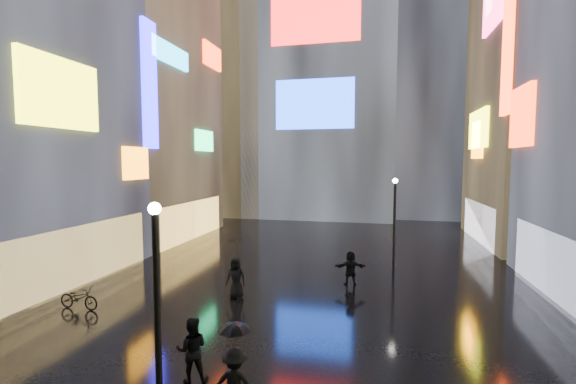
% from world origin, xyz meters
% --- Properties ---
extents(ground, '(140.00, 140.00, 0.00)m').
position_xyz_m(ground, '(0.00, 20.00, 0.00)').
color(ground, black).
rests_on(ground, ground).
extents(building_left_far, '(10.28, 12.00, 22.00)m').
position_xyz_m(building_left_far, '(-15.98, 26.00, 10.98)').
color(building_left_far, black).
rests_on(building_left_far, ground).
extents(building_right_far, '(10.28, 12.00, 28.00)m').
position_xyz_m(building_right_far, '(15.98, 30.00, 13.98)').
color(building_right_far, black).
rests_on(building_right_far, ground).
extents(tower_main, '(16.00, 14.20, 42.00)m').
position_xyz_m(tower_main, '(-3.00, 43.97, 21.01)').
color(tower_main, black).
rests_on(tower_main, ground).
extents(tower_flank_right, '(12.00, 12.00, 34.00)m').
position_xyz_m(tower_flank_right, '(9.00, 46.00, 17.00)').
color(tower_flank_right, black).
rests_on(tower_flank_right, ground).
extents(tower_flank_left, '(10.00, 10.00, 26.00)m').
position_xyz_m(tower_flank_left, '(-14.00, 42.00, 13.00)').
color(tower_flank_left, black).
rests_on(tower_flank_left, ground).
extents(lamp_near, '(0.30, 0.30, 5.20)m').
position_xyz_m(lamp_near, '(-1.76, 5.81, 2.94)').
color(lamp_near, black).
rests_on(lamp_near, ground).
extents(lamp_far, '(0.30, 0.30, 5.20)m').
position_xyz_m(lamp_far, '(4.32, 20.87, 2.94)').
color(lamp_far, black).
rests_on(lamp_far, ground).
extents(pedestrian_1, '(1.08, 0.97, 1.82)m').
position_xyz_m(pedestrian_1, '(-1.68, 7.32, 0.91)').
color(pedestrian_1, black).
rests_on(pedestrian_1, ground).
extents(pedestrian_2, '(1.17, 0.75, 1.72)m').
position_xyz_m(pedestrian_2, '(0.05, 6.13, 0.86)').
color(pedestrian_2, black).
rests_on(pedestrian_2, ground).
extents(pedestrian_4, '(0.92, 0.61, 1.85)m').
position_xyz_m(pedestrian_4, '(-2.84, 13.85, 0.92)').
color(pedestrian_4, black).
rests_on(pedestrian_4, ground).
extents(pedestrian_5, '(1.66, 0.83, 1.71)m').
position_xyz_m(pedestrian_5, '(2.08, 16.85, 0.86)').
color(pedestrian_5, black).
rests_on(pedestrian_5, ground).
extents(umbrella_1, '(1.03, 1.03, 0.66)m').
position_xyz_m(umbrella_1, '(0.05, 6.13, 2.05)').
color(umbrella_1, black).
rests_on(umbrella_1, pedestrian_2).
extents(umbrella_2, '(1.42, 1.42, 0.91)m').
position_xyz_m(umbrella_2, '(-2.84, 13.85, 2.31)').
color(umbrella_2, black).
rests_on(umbrella_2, pedestrian_4).
extents(bicycle, '(1.86, 0.70, 0.96)m').
position_xyz_m(bicycle, '(-8.75, 11.11, 0.48)').
color(bicycle, black).
rests_on(bicycle, ground).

